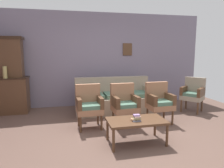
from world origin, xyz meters
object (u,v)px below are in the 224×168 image
object	(u,v)px
side_cabinet	(6,95)
floral_couch	(114,100)
wingback_chair_by_fireplace	(193,93)
armchair_near_cabinet	(89,104)
armchair_row_middle	(159,101)
coffee_table	(136,122)
book_stack_on_table	(136,118)
vase_on_cabinet	(5,72)
armchair_by_doorway	(124,103)

from	to	relation	value
side_cabinet	floral_couch	world-z (taller)	side_cabinet
floral_couch	wingback_chair_by_fireplace	xyz separation A→B (m)	(2.05, -0.41, 0.17)
armchair_near_cabinet	armchair_row_middle	xyz separation A→B (m)	(1.56, -0.03, 0.00)
wingback_chair_by_fireplace	coffee_table	xyz separation A→B (m)	(-2.12, -1.54, -0.12)
armchair_row_middle	book_stack_on_table	distance (m)	1.30
armchair_near_cabinet	wingback_chair_by_fireplace	xyz separation A→B (m)	(2.83, 0.60, 0.00)
armchair_row_middle	coffee_table	xyz separation A→B (m)	(-0.85, -0.92, -0.12)
floral_couch	armchair_row_middle	bearing A→B (deg)	-52.93
floral_couch	coffee_table	distance (m)	1.95
vase_on_cabinet	coffee_table	size ratio (longest dim) A/B	0.30
wingback_chair_by_fireplace	book_stack_on_table	bearing A→B (deg)	-143.38
coffee_table	vase_on_cabinet	bearing A→B (deg)	139.16
vase_on_cabinet	armchair_row_middle	world-z (taller)	vase_on_cabinet
side_cabinet	armchair_near_cabinet	bearing A→B (deg)	-37.19
vase_on_cabinet	wingback_chair_by_fireplace	distance (m)	4.83
book_stack_on_table	vase_on_cabinet	bearing A→B (deg)	138.30
armchair_by_doorway	coffee_table	distance (m)	0.91
armchair_row_middle	armchair_near_cabinet	bearing A→B (deg)	178.95
armchair_row_middle	wingback_chair_by_fireplace	bearing A→B (deg)	26.23
armchair_near_cabinet	armchair_row_middle	world-z (taller)	same
vase_on_cabinet	coffee_table	world-z (taller)	vase_on_cabinet
wingback_chair_by_fireplace	side_cabinet	bearing A→B (deg)	169.28
armchair_row_middle	wingback_chair_by_fireplace	world-z (taller)	same
side_cabinet	floral_couch	bearing A→B (deg)	-10.31
side_cabinet	armchair_by_doorway	bearing A→B (deg)	-29.59
side_cabinet	armchair_by_doorway	distance (m)	3.14
floral_couch	armchair_row_middle	world-z (taller)	same
side_cabinet	armchair_row_middle	size ratio (longest dim) A/B	1.28
side_cabinet	armchair_row_middle	xyz separation A→B (m)	(3.55, -1.54, 0.03)
armchair_by_doorway	wingback_chair_by_fireplace	distance (m)	2.18
floral_couch	armchair_near_cabinet	xyz separation A→B (m)	(-0.78, -1.00, 0.17)
floral_couch	book_stack_on_table	distance (m)	2.01
vase_on_cabinet	coffee_table	distance (m)	3.53
armchair_by_doorway	book_stack_on_table	size ratio (longest dim) A/B	5.79
side_cabinet	wingback_chair_by_fireplace	size ratio (longest dim) A/B	1.28
coffee_table	book_stack_on_table	bearing A→B (deg)	-111.22
armchair_near_cabinet	armchair_by_doorway	distance (m)	0.75
vase_on_cabinet	armchair_near_cabinet	bearing A→B (deg)	-34.60
armchair_by_doorway	book_stack_on_table	xyz separation A→B (m)	(-0.06, -0.95, -0.03)
armchair_row_middle	floral_couch	bearing A→B (deg)	127.07
vase_on_cabinet	armchair_row_middle	xyz separation A→B (m)	(3.47, -1.35, -0.58)
armchair_by_doorway	armchair_row_middle	world-z (taller)	same
armchair_by_doorway	side_cabinet	bearing A→B (deg)	150.41
wingback_chair_by_fireplace	book_stack_on_table	xyz separation A→B (m)	(-2.14, -1.59, -0.03)
wingback_chair_by_fireplace	coffee_table	world-z (taller)	wingback_chair_by_fireplace
side_cabinet	wingback_chair_by_fireplace	bearing A→B (deg)	-10.72
armchair_by_doorway	armchair_row_middle	size ratio (longest dim) A/B	1.00
side_cabinet	book_stack_on_table	bearing A→B (deg)	-43.12
vase_on_cabinet	armchair_near_cabinet	distance (m)	2.39
wingback_chair_by_fireplace	armchair_near_cabinet	bearing A→B (deg)	-168.10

